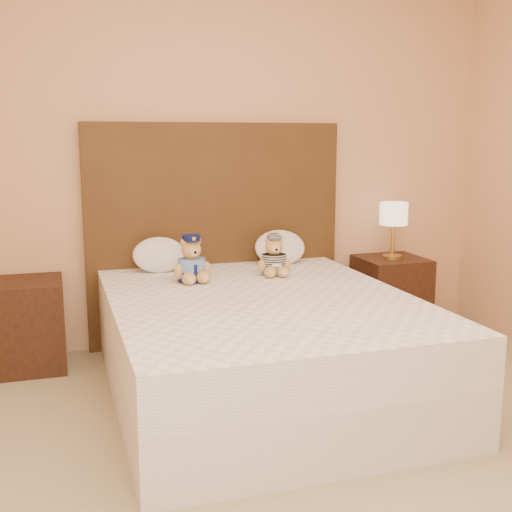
{
  "coord_description": "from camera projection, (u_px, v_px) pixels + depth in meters",
  "views": [
    {
      "loc": [
        -1.05,
        -2.02,
        1.4
      ],
      "look_at": [
        0.05,
        1.45,
        0.73
      ],
      "focal_mm": 45.0,
      "sensor_mm": 36.0,
      "label": 1
    }
  ],
  "objects": [
    {
      "name": "room_walls",
      "position": [
        319.0,
        34.0,
        2.56
      ],
      "size": [
        4.04,
        4.52,
        2.72
      ],
      "color": "#DEA679",
      "rests_on": "ground"
    },
    {
      "name": "nightstand_left",
      "position": [
        26.0,
        325.0,
        3.91
      ],
      "size": [
        0.45,
        0.45,
        0.55
      ],
      "primitive_type": "cube",
      "color": "#3B1F12",
      "rests_on": "ground"
    },
    {
      "name": "teddy_police",
      "position": [
        191.0,
        259.0,
        3.82
      ],
      "size": [
        0.27,
        0.26,
        0.28
      ],
      "primitive_type": null,
      "rotation": [
        0.0,
        0.0,
        0.12
      ],
      "color": "tan",
      "rests_on": "bed"
    },
    {
      "name": "headboard",
      "position": [
        216.0,
        234.0,
        4.39
      ],
      "size": [
        1.75,
        0.08,
        1.5
      ],
      "primitive_type": "cube",
      "color": "#4B2F16",
      "rests_on": "ground"
    },
    {
      "name": "nightstand_right",
      "position": [
        390.0,
        295.0,
        4.65
      ],
      "size": [
        0.45,
        0.45,
        0.55
      ],
      "primitive_type": "cube",
      "color": "#3B1F12",
      "rests_on": "ground"
    },
    {
      "name": "pillow_right",
      "position": [
        280.0,
        246.0,
        4.36
      ],
      "size": [
        0.36,
        0.23,
        0.25
      ],
      "primitive_type": "ellipsoid",
      "color": "white",
      "rests_on": "bed"
    },
    {
      "name": "teddy_prisoner",
      "position": [
        274.0,
        256.0,
        4.0
      ],
      "size": [
        0.24,
        0.23,
        0.25
      ],
      "primitive_type": null,
      "rotation": [
        0.0,
        0.0,
        -0.1
      ],
      "color": "tan",
      "rests_on": "bed"
    },
    {
      "name": "bed",
      "position": [
        261.0,
        345.0,
        3.53
      ],
      "size": [
        1.6,
        2.0,
        0.55
      ],
      "color": "white",
      "rests_on": "ground"
    },
    {
      "name": "ground",
      "position": [
        358.0,
        508.0,
        2.46
      ],
      "size": [
        4.0,
        4.5,
        0.0
      ],
      "primitive_type": "cube",
      "color": "tan",
      "rests_on": "ground"
    },
    {
      "name": "lamp",
      "position": [
        394.0,
        217.0,
        4.55
      ],
      "size": [
        0.2,
        0.2,
        0.4
      ],
      "color": "gold",
      "rests_on": "nightstand_right"
    },
    {
      "name": "pillow_left",
      "position": [
        159.0,
        253.0,
        4.12
      ],
      "size": [
        0.34,
        0.22,
        0.24
      ],
      "primitive_type": "ellipsoid",
      "color": "white",
      "rests_on": "bed"
    }
  ]
}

